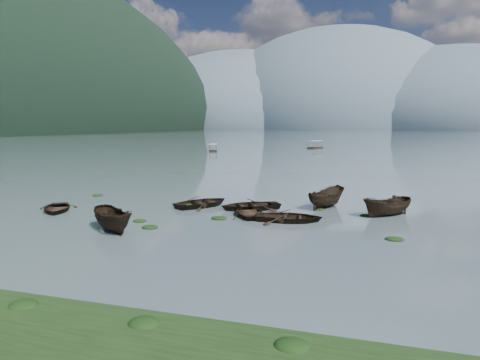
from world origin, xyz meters
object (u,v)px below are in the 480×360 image
(pontoon_left, at_px, (213,152))
(pontoon_centre, at_px, (315,148))
(rowboat_0, at_px, (57,211))
(rowboat_3, at_px, (249,215))

(pontoon_left, relative_size, pontoon_centre, 0.89)
(pontoon_centre, bearing_deg, pontoon_left, -109.23)
(rowboat_0, distance_m, rowboat_3, 15.44)
(rowboat_0, bearing_deg, pontoon_left, 68.60)
(rowboat_0, height_order, pontoon_centre, pontoon_centre)
(rowboat_0, bearing_deg, pontoon_centre, 52.81)
(rowboat_3, xyz_separation_m, pontoon_centre, (-7.78, 101.81, 0.00))
(rowboat_3, height_order, pontoon_centre, pontoon_centre)
(rowboat_3, xyz_separation_m, pontoon_left, (-31.65, 76.23, 0.00))
(rowboat_0, relative_size, rowboat_3, 1.00)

